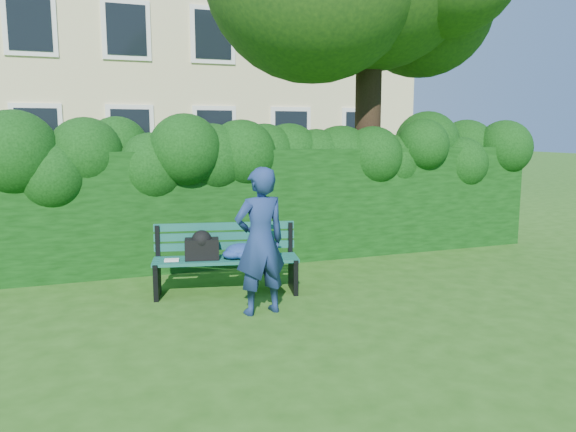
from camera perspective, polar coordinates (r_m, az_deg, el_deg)
name	(u,v)px	position (r m, az deg, el deg)	size (l,w,h in m)	color
ground	(304,296)	(7.25, 1.68, -8.12)	(80.00, 80.00, 0.00)	#265214
apartment_building	(151,15)	(20.94, -13.73, 19.22)	(16.00, 8.08, 12.00)	beige
hedge	(253,205)	(9.09, -3.54, 1.12)	(10.00, 1.00, 1.80)	black
park_bench	(225,255)	(7.31, -6.41, -3.95)	(1.92, 0.93, 0.89)	#0E483F
man_reading	(260,241)	(6.40, -2.84, -2.57)	(0.62, 0.41, 1.70)	navy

